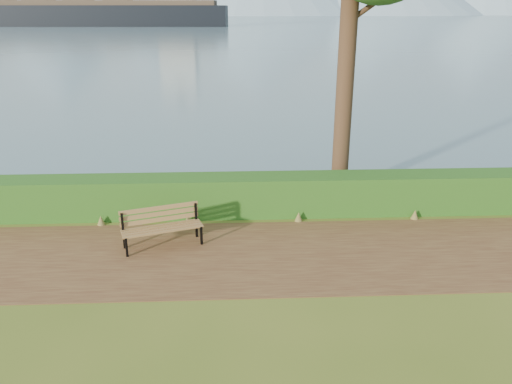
{
  "coord_description": "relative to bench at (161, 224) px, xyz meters",
  "views": [
    {
      "loc": [
        0.03,
        -9.15,
        4.94
      ],
      "look_at": [
        0.51,
        1.2,
        1.1
      ],
      "focal_mm": 35.0,
      "sensor_mm": 36.0,
      "label": 1
    }
  ],
  "objects": [
    {
      "name": "ground",
      "position": [
        1.58,
        -0.9,
        -0.5
      ],
      "size": [
        140.0,
        140.0,
        0.0
      ],
      "primitive_type": "plane",
      "color": "#4C5F1B",
      "rests_on": "ground"
    },
    {
      "name": "path",
      "position": [
        1.58,
        -0.6,
        -0.5
      ],
      "size": [
        40.0,
        3.4,
        0.01
      ],
      "primitive_type": "cube",
      "color": "#532C1C",
      "rests_on": "ground"
    },
    {
      "name": "bench",
      "position": [
        0.0,
        0.0,
        0.0
      ],
      "size": [
        1.8,
        1.02,
        0.87
      ],
      "rotation": [
        0.0,
        0.0,
        0.32
      ],
      "color": "black",
      "rests_on": "ground"
    },
    {
      "name": "water",
      "position": [
        1.58,
        259.1,
        -0.5
      ],
      "size": [
        700.0,
        510.0,
        0.0
      ],
      "primitive_type": "cube",
      "color": "#415769",
      "rests_on": "ground"
    },
    {
      "name": "hedge",
      "position": [
        1.58,
        1.7,
        -0.0
      ],
      "size": [
        32.0,
        0.85,
        1.0
      ],
      "primitive_type": "cube",
      "color": "#1A4614",
      "rests_on": "ground"
    },
    {
      "name": "cargo_ship",
      "position": [
        -35.61,
        141.07,
        3.01
      ],
      "size": [
        78.05,
        16.1,
        23.54
      ],
      "rotation": [
        0.0,
        0.0,
        -0.05
      ],
      "color": "black",
      "rests_on": "ground"
    }
  ]
}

